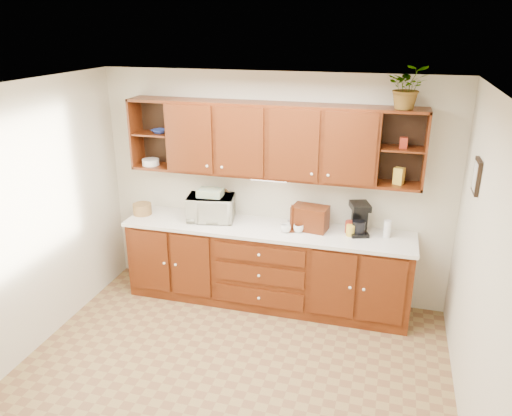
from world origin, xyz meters
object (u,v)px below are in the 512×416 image
Objects in this scene: coffee_maker at (359,219)px; potted_plant at (408,87)px; microwave at (211,208)px; bread_box at (310,218)px.

potted_plant is (0.36, -0.01, 1.39)m from coffee_maker.
microwave reaches higher than bread_box.
microwave is 1.37× the size of bread_box.
bread_box is at bearing -8.99° from microwave.
potted_plant is (2.03, 0.04, 1.42)m from microwave.
coffee_maker is at bearing 178.40° from potted_plant.
bread_box is (1.14, 0.02, -0.01)m from microwave.
microwave is at bearing -178.87° from potted_plant.
coffee_maker reaches higher than bread_box.
potted_plant reaches higher than microwave.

